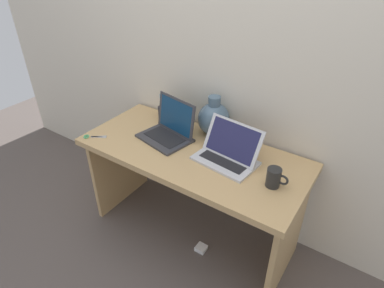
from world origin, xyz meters
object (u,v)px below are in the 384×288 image
(laptop_left, at_px, (170,128))
(power_brick, at_px, (201,248))
(pen_cup, at_px, (163,112))
(scissors, at_px, (91,137))
(green_vase, at_px, (214,118))
(laptop_right, at_px, (229,151))
(coffee_mug, at_px, (274,178))

(laptop_left, bearing_deg, power_brick, -24.53)
(pen_cup, relative_size, scissors, 1.38)
(pen_cup, distance_m, power_brick, 0.97)
(power_brick, bearing_deg, green_vase, 112.16)
(laptop_right, xyz_separation_m, coffee_mug, (0.31, -0.08, -0.00))
(green_vase, xyz_separation_m, scissors, (-0.63, -0.48, -0.11))
(coffee_mug, relative_size, pen_cup, 0.63)
(green_vase, height_order, pen_cup, green_vase)
(laptop_left, xyz_separation_m, scissors, (-0.42, -0.29, -0.06))
(scissors, bearing_deg, power_brick, 9.74)
(scissors, bearing_deg, green_vase, 37.31)
(green_vase, bearing_deg, scissors, -142.69)
(green_vase, bearing_deg, laptop_right, -42.54)
(laptop_left, bearing_deg, green_vase, 41.70)
(scissors, xyz_separation_m, power_brick, (0.77, 0.13, -0.69))
(scissors, bearing_deg, coffee_mug, 9.73)
(green_vase, bearing_deg, pen_cup, -177.02)
(pen_cup, bearing_deg, green_vase, 2.98)
(green_vase, xyz_separation_m, pen_cup, (-0.40, -0.02, -0.06))
(green_vase, relative_size, scissors, 1.95)
(pen_cup, xyz_separation_m, scissors, (-0.23, -0.46, -0.05))
(laptop_left, distance_m, green_vase, 0.29)
(pen_cup, bearing_deg, laptop_left, -41.72)
(pen_cup, relative_size, power_brick, 2.66)
(laptop_left, distance_m, laptop_right, 0.43)
(laptop_right, bearing_deg, power_brick, -119.57)
(green_vase, xyz_separation_m, coffee_mug, (0.53, -0.28, -0.06))
(laptop_right, relative_size, pen_cup, 2.00)
(laptop_left, relative_size, scissors, 2.68)
(laptop_right, relative_size, coffee_mug, 3.20)
(coffee_mug, xyz_separation_m, pen_cup, (-0.93, 0.26, -0.00))
(laptop_left, relative_size, power_brick, 5.15)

